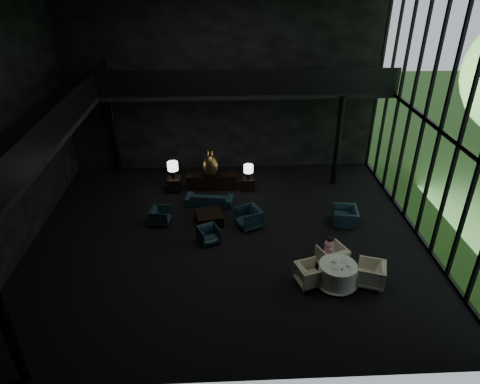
{
  "coord_description": "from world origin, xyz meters",
  "views": [
    {
      "loc": [
        -0.16,
        -12.77,
        8.94
      ],
      "look_at": [
        0.46,
        0.5,
        1.6
      ],
      "focal_mm": 32.0,
      "sensor_mm": 36.0,
      "label": 1
    }
  ],
  "objects_px": {
    "coffee_table": "(209,218)",
    "bronze_urn": "(211,165)",
    "window_armchair": "(345,215)",
    "dining_table": "(337,276)",
    "table_lamp_right": "(248,169)",
    "sofa": "(209,197)",
    "side_table_right": "(248,184)",
    "table_lamp_left": "(173,167)",
    "lounge_armchair_south": "(209,235)",
    "dining_chair_west": "(310,273)",
    "dining_chair_north": "(332,255)",
    "child": "(329,245)",
    "side_table_left": "(174,184)",
    "console": "(211,182)",
    "dining_chair_east": "(371,272)",
    "lounge_armchair_east": "(249,216)",
    "lounge_armchair_west": "(161,216)"
  },
  "relations": [
    {
      "from": "console",
      "to": "dining_chair_east",
      "type": "bearing_deg",
      "value": -52.27
    },
    {
      "from": "coffee_table",
      "to": "console",
      "type": "bearing_deg",
      "value": 88.72
    },
    {
      "from": "lounge_armchair_east",
      "to": "dining_chair_east",
      "type": "height_order",
      "value": "lounge_armchair_east"
    },
    {
      "from": "bronze_urn",
      "to": "side_table_left",
      "type": "xyz_separation_m",
      "value": [
        -1.6,
        0.04,
        -0.89
      ]
    },
    {
      "from": "table_lamp_right",
      "to": "coffee_table",
      "type": "relative_size",
      "value": 0.69
    },
    {
      "from": "sofa",
      "to": "dining_table",
      "type": "distance_m",
      "value": 6.44
    },
    {
      "from": "table_lamp_right",
      "to": "dining_table",
      "type": "relative_size",
      "value": 0.51
    },
    {
      "from": "dining_table",
      "to": "console",
      "type": "bearing_deg",
      "value": 121.57
    },
    {
      "from": "side_table_right",
      "to": "lounge_armchair_south",
      "type": "distance_m",
      "value": 4.21
    },
    {
      "from": "sofa",
      "to": "dining_table",
      "type": "height_order",
      "value": "dining_table"
    },
    {
      "from": "bronze_urn",
      "to": "lounge_armchair_east",
      "type": "xyz_separation_m",
      "value": [
        1.44,
        -2.93,
        -0.73
      ]
    },
    {
      "from": "table_lamp_left",
      "to": "side_table_right",
      "type": "height_order",
      "value": "table_lamp_left"
    },
    {
      "from": "table_lamp_right",
      "to": "coffee_table",
      "type": "height_order",
      "value": "table_lamp_right"
    },
    {
      "from": "dining_chair_north",
      "to": "child",
      "type": "xyz_separation_m",
      "value": [
        -0.1,
        0.1,
        0.32
      ]
    },
    {
      "from": "bronze_urn",
      "to": "dining_chair_west",
      "type": "bearing_deg",
      "value": -63.38
    },
    {
      "from": "bronze_urn",
      "to": "table_lamp_right",
      "type": "height_order",
      "value": "bronze_urn"
    },
    {
      "from": "lounge_armchair_east",
      "to": "sofa",
      "type": "bearing_deg",
      "value": -162.4
    },
    {
      "from": "sofa",
      "to": "child",
      "type": "relative_size",
      "value": 2.7
    },
    {
      "from": "lounge_armchair_south",
      "to": "table_lamp_left",
      "type": "bearing_deg",
      "value": 87.47
    },
    {
      "from": "dining_chair_east",
      "to": "lounge_armchair_west",
      "type": "bearing_deg",
      "value": -99.06
    },
    {
      "from": "coffee_table",
      "to": "bronze_urn",
      "type": "bearing_deg",
      "value": 88.65
    },
    {
      "from": "coffee_table",
      "to": "dining_chair_north",
      "type": "relative_size",
      "value": 1.09
    },
    {
      "from": "dining_chair_west",
      "to": "console",
      "type": "bearing_deg",
      "value": 9.69
    },
    {
      "from": "bronze_urn",
      "to": "table_lamp_left",
      "type": "xyz_separation_m",
      "value": [
        -1.6,
        0.04,
        -0.05
      ]
    },
    {
      "from": "dining_table",
      "to": "dining_chair_west",
      "type": "relative_size",
      "value": 1.68
    },
    {
      "from": "console",
      "to": "sofa",
      "type": "xyz_separation_m",
      "value": [
        -0.06,
        -1.36,
        -0.0
      ]
    },
    {
      "from": "coffee_table",
      "to": "dining_table",
      "type": "relative_size",
      "value": 0.74
    },
    {
      "from": "table_lamp_left",
      "to": "lounge_armchair_south",
      "type": "relative_size",
      "value": 1.22
    },
    {
      "from": "sofa",
      "to": "lounge_armchair_south",
      "type": "bearing_deg",
      "value": 99.46
    },
    {
      "from": "console",
      "to": "window_armchair",
      "type": "distance_m",
      "value": 5.92
    },
    {
      "from": "window_armchair",
      "to": "dining_table",
      "type": "distance_m",
      "value": 3.59
    },
    {
      "from": "lounge_armchair_east",
      "to": "dining_chair_north",
      "type": "bearing_deg",
      "value": 22.11
    },
    {
      "from": "window_armchair",
      "to": "dining_chair_west",
      "type": "xyz_separation_m",
      "value": [
        -2.0,
        -3.31,
        -0.0
      ]
    },
    {
      "from": "side_table_right",
      "to": "lounge_armchair_east",
      "type": "height_order",
      "value": "lounge_armchair_east"
    },
    {
      "from": "bronze_urn",
      "to": "sofa",
      "type": "height_order",
      "value": "bronze_urn"
    },
    {
      "from": "window_armchair",
      "to": "dining_chair_north",
      "type": "height_order",
      "value": "dining_chair_north"
    },
    {
      "from": "dining_table",
      "to": "dining_chair_east",
      "type": "bearing_deg",
      "value": -1.55
    },
    {
      "from": "table_lamp_right",
      "to": "dining_chair_east",
      "type": "height_order",
      "value": "table_lamp_right"
    },
    {
      "from": "lounge_armchair_south",
      "to": "dining_chair_west",
      "type": "relative_size",
      "value": 0.78
    },
    {
      "from": "lounge_armchair_east",
      "to": "dining_chair_north",
      "type": "xyz_separation_m",
      "value": [
        2.55,
        -2.47,
        -0.02
      ]
    },
    {
      "from": "side_table_right",
      "to": "lounge_armchair_south",
      "type": "bearing_deg",
      "value": -113.03
    },
    {
      "from": "window_armchair",
      "to": "dining_table",
      "type": "bearing_deg",
      "value": -11.67
    },
    {
      "from": "table_lamp_right",
      "to": "lounge_armchair_south",
      "type": "bearing_deg",
      "value": -113.52
    },
    {
      "from": "lounge_armchair_east",
      "to": "dining_table",
      "type": "relative_size",
      "value": 0.72
    },
    {
      "from": "dining_chair_north",
      "to": "lounge_armchair_south",
      "type": "bearing_deg",
      "value": -44.03
    },
    {
      "from": "bronze_urn",
      "to": "coffee_table",
      "type": "distance_m",
      "value": 2.77
    },
    {
      "from": "lounge_armchair_south",
      "to": "window_armchair",
      "type": "relative_size",
      "value": 0.68
    },
    {
      "from": "side_table_right",
      "to": "table_lamp_right",
      "type": "distance_m",
      "value": 0.76
    },
    {
      "from": "lounge_armchair_south",
      "to": "side_table_right",
      "type": "bearing_deg",
      "value": 42.75
    },
    {
      "from": "side_table_left",
      "to": "child",
      "type": "bearing_deg",
      "value": -44.25
    }
  ]
}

